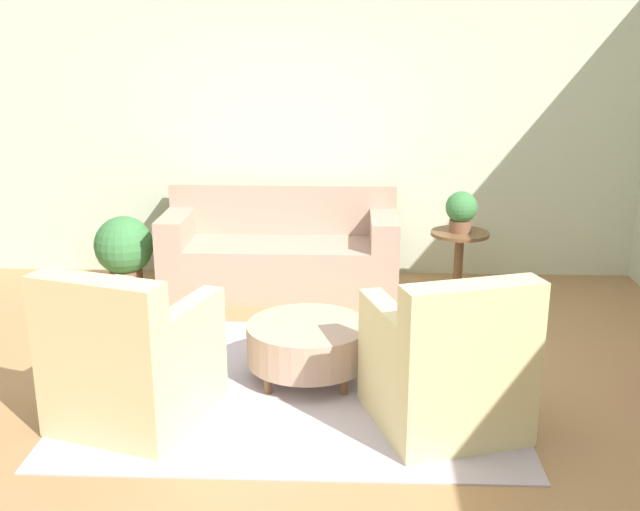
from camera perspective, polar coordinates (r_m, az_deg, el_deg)
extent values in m
plane|color=#AD7F51|center=(5.09, -1.97, -9.89)|extent=(16.00, 16.00, 0.00)
cube|color=beige|center=(7.18, -0.56, 9.60)|extent=(9.03, 0.12, 2.80)
cube|color=#BCB2C1|center=(5.08, -1.97, -9.84)|extent=(2.84, 2.23, 0.01)
cube|color=tan|center=(6.82, -3.01, -0.81)|extent=(2.10, 0.85, 0.47)
cube|color=tan|center=(7.01, -2.82, 3.62)|extent=(2.10, 0.20, 0.46)
cube|color=tan|center=(6.85, -10.83, 2.14)|extent=(0.24, 0.81, 0.25)
cube|color=tan|center=(6.68, 4.89, 2.02)|extent=(0.24, 0.81, 0.25)
cube|color=brown|center=(6.51, -3.29, -3.57)|extent=(1.89, 0.05, 0.06)
cube|color=beige|center=(4.75, -13.77, -9.32)|extent=(1.01, 1.05, 0.44)
cube|color=beige|center=(4.31, -16.56, -5.13)|extent=(0.82, 0.43, 0.54)
cube|color=beige|center=(4.45, -10.42, -5.70)|extent=(0.38, 0.81, 0.30)
cube|color=beige|center=(4.80, -17.20, -4.53)|extent=(0.38, 0.81, 0.30)
cube|color=brown|center=(5.12, -11.19, -9.50)|extent=(0.69, 0.26, 0.06)
cube|color=beige|center=(4.61, 9.32, -9.87)|extent=(1.01, 1.05, 0.44)
cube|color=beige|center=(4.14, 11.48, -5.67)|extent=(0.82, 0.43, 0.54)
cube|color=beige|center=(4.61, 13.14, -5.06)|extent=(0.38, 0.81, 0.30)
cube|color=beige|center=(4.35, 5.50, -6.01)|extent=(0.38, 0.81, 0.30)
cube|color=brown|center=(5.01, 7.35, -9.93)|extent=(0.69, 0.26, 0.06)
cylinder|color=tan|center=(5.08, -0.94, -6.63)|extent=(0.83, 0.83, 0.27)
cylinder|color=brown|center=(4.96, -3.99, -9.74)|extent=(0.05, 0.05, 0.12)
cylinder|color=brown|center=(4.93, 1.83, -9.86)|extent=(0.05, 0.05, 0.12)
cylinder|color=brown|center=(5.41, -3.43, -7.43)|extent=(0.05, 0.05, 0.12)
cylinder|color=brown|center=(5.38, 1.88, -7.52)|extent=(0.05, 0.05, 0.12)
cylinder|color=brown|center=(6.67, 10.61, 1.66)|extent=(0.51, 0.51, 0.03)
cylinder|color=brown|center=(6.75, 10.48, -0.81)|extent=(0.08, 0.08, 0.57)
cylinder|color=brown|center=(6.83, 10.36, -2.98)|extent=(0.28, 0.28, 0.03)
cylinder|color=brown|center=(6.65, 10.65, 2.22)|extent=(0.19, 0.19, 0.11)
sphere|color=#3D7F42|center=(6.61, 10.72, 3.64)|extent=(0.27, 0.27, 0.27)
cylinder|color=brown|center=(7.02, -14.52, -1.88)|extent=(0.30, 0.30, 0.22)
sphere|color=#3D7F42|center=(6.92, -14.72, 0.75)|extent=(0.53, 0.53, 0.53)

